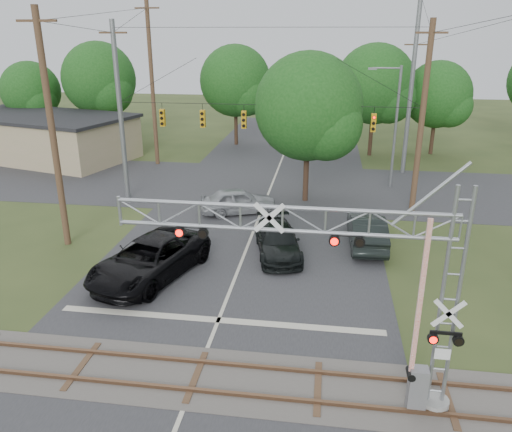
# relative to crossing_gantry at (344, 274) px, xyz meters

# --- Properties ---
(ground) EXTENTS (160.00, 160.00, 0.00)m
(ground) POSITION_rel_crossing_gantry_xyz_m (-4.57, -1.64, -4.32)
(ground) COLOR #32401D
(ground) RESTS_ON ground
(road_main) EXTENTS (14.00, 90.00, 0.02)m
(road_main) POSITION_rel_crossing_gantry_xyz_m (-4.57, 8.36, -4.31)
(road_main) COLOR #2D2D30
(road_main) RESTS_ON ground
(road_cross) EXTENTS (90.00, 12.00, 0.02)m
(road_cross) POSITION_rel_crossing_gantry_xyz_m (-4.57, 22.36, -4.31)
(road_cross) COLOR #2D2D30
(road_cross) RESTS_ON ground
(railroad_track) EXTENTS (90.00, 3.20, 0.17)m
(railroad_track) POSITION_rel_crossing_gantry_xyz_m (-4.57, 0.36, -4.29)
(railroad_track) COLOR #514A46
(railroad_track) RESTS_ON ground
(crossing_gantry) EXTENTS (9.97, 0.90, 7.03)m
(crossing_gantry) POSITION_rel_crossing_gantry_xyz_m (0.00, 0.00, 0.00)
(crossing_gantry) COLOR gray
(crossing_gantry) RESTS_ON ground
(traffic_signal_span) EXTENTS (19.34, 0.36, 11.50)m
(traffic_signal_span) POSITION_rel_crossing_gantry_xyz_m (-3.67, 18.36, 1.39)
(traffic_signal_span) COLOR slate
(traffic_signal_span) RESTS_ON ground
(pickup_black) EXTENTS (4.93, 7.23, 1.84)m
(pickup_black) POSITION_rel_crossing_gantry_xyz_m (-8.49, 7.11, -3.40)
(pickup_black) COLOR black
(pickup_black) RESTS_ON ground
(car_dark) EXTENTS (3.12, 5.42, 1.48)m
(car_dark) POSITION_rel_crossing_gantry_xyz_m (-2.89, 10.48, -3.58)
(car_dark) COLOR black
(car_dark) RESTS_ON ground
(sedan_silver) EXTENTS (5.09, 3.44, 1.61)m
(sedan_silver) POSITION_rel_crossing_gantry_xyz_m (-5.97, 16.33, -3.52)
(sedan_silver) COLOR gray
(sedan_silver) RESTS_ON ground
(suv_dark) EXTENTS (1.95, 5.17, 1.69)m
(suv_dark) POSITION_rel_crossing_gantry_xyz_m (1.67, 12.30, -3.48)
(suv_dark) COLOR black
(suv_dark) RESTS_ON ground
(commercial_building) EXTENTS (18.31, 12.65, 3.88)m
(commercial_building) POSITION_rel_crossing_gantry_xyz_m (-26.28, 28.58, -2.38)
(commercial_building) COLOR tan
(commercial_building) RESTS_ON ground
(streetlight) EXTENTS (2.30, 0.24, 8.62)m
(streetlight) POSITION_rel_crossing_gantry_xyz_m (3.94, 23.46, 0.50)
(streetlight) COLOR slate
(streetlight) RESTS_ON ground
(utility_poles) EXTENTS (25.30, 28.16, 13.93)m
(utility_poles) POSITION_rel_crossing_gantry_xyz_m (-1.92, 21.52, 2.04)
(utility_poles) COLOR #493721
(utility_poles) RESTS_ON ground
(treeline) EXTENTS (56.50, 27.41, 10.00)m
(treeline) POSITION_rel_crossing_gantry_xyz_m (-3.76, 33.29, 1.84)
(treeline) COLOR #352418
(treeline) RESTS_ON ground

